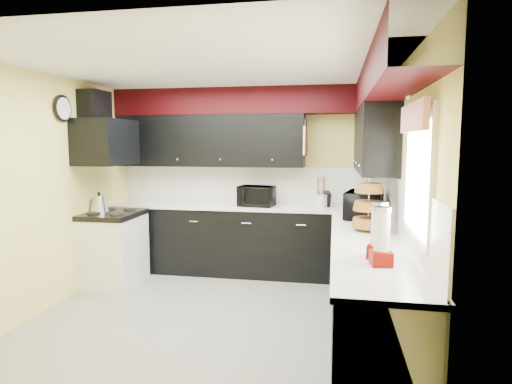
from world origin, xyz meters
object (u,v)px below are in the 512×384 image
Objects in this scene: toaster_oven at (256,196)px; knife_block at (326,199)px; utensil_crock at (321,201)px; kettle at (99,204)px; microwave at (364,205)px.

toaster_oven reaches higher than knife_block.
utensil_crock is 2.80m from kettle.
kettle is (-3.21, 0.02, -0.07)m from microwave.
microwave is (1.34, -0.71, 0.02)m from toaster_oven.
knife_block is (0.91, 0.10, -0.03)m from toaster_oven.
toaster_oven is 1.99m from kettle.
microwave is 0.91m from knife_block.
knife_block is at bearing 15.79° from kettle.
microwave reaches higher than knife_block.
knife_block is (-0.43, 0.80, -0.05)m from microwave.
toaster_oven is at bearing 74.16° from microwave.
knife_block is 0.89× the size of kettle.
microwave reaches higher than toaster_oven.
microwave is 2.44× the size of kettle.
knife_block is (0.07, 0.09, 0.01)m from utensil_crock.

